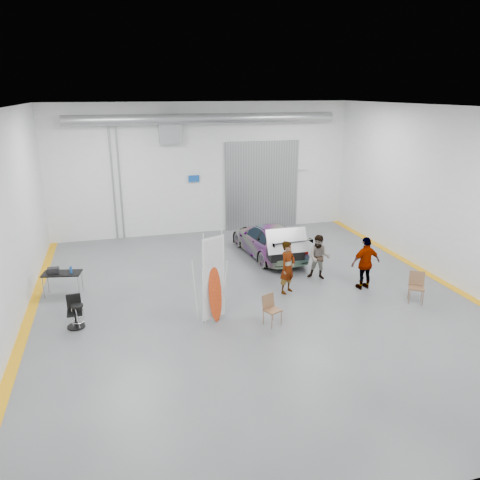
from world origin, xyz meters
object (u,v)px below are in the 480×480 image
object	(u,v)px
folding_chair_near	(272,316)
shop_stool	(78,317)
person_c	(366,263)
person_b	(319,257)
sedan_car	(269,240)
person_a	(288,267)
office_chair	(75,313)
surfboard_display	(211,286)
work_table	(60,273)
folding_chair_far	(415,293)

from	to	relation	value
folding_chair_near	shop_stool	world-z (taller)	folding_chair_near
person_c	person_b	bearing A→B (deg)	-51.12
sedan_car	person_a	xyz separation A→B (m)	(-0.58, -3.67, 0.24)
folding_chair_near	office_chair	xyz separation A→B (m)	(-5.46, 1.37, 0.13)
folding_chair_near	surfboard_display	bearing A→B (deg)	135.18
shop_stool	work_table	xyz separation A→B (m)	(-0.66, 2.56, 0.41)
person_a	person_c	world-z (taller)	person_c
person_a	person_c	distance (m)	2.68
person_b	shop_stool	distance (m)	8.29
sedan_car	person_c	xyz separation A→B (m)	(2.07, -4.06, 0.26)
surfboard_display	work_table	xyz separation A→B (m)	(-4.41, 3.17, -0.34)
sedan_car	person_c	distance (m)	4.56
person_a	shop_stool	xyz separation A→B (m)	(-6.61, -0.76, -0.54)
person_c	folding_chair_far	bearing A→B (deg)	121.64
surfboard_display	office_chair	bearing A→B (deg)	144.49
sedan_car	folding_chair_near	distance (m)	5.99
sedan_car	shop_stool	xyz separation A→B (m)	(-7.19, -4.43, -0.30)
office_chair	folding_chair_near	bearing A→B (deg)	-17.01
folding_chair_far	surfboard_display	bearing A→B (deg)	-152.85
sedan_car	shop_stool	bearing A→B (deg)	26.35
person_a	office_chair	distance (m)	6.74
person_b	folding_chair_near	distance (m)	4.00
person_a	surfboard_display	size ratio (longest dim) A/B	0.65
surfboard_display	folding_chair_near	distance (m)	1.95
office_chair	person_c	bearing A→B (deg)	-1.30
shop_stool	work_table	bearing A→B (deg)	104.52
person_b	office_chair	xyz separation A→B (m)	(-8.21, -1.48, -0.40)
work_table	surfboard_display	bearing A→B (deg)	-35.76
person_a	person_c	size ratio (longest dim) A/B	0.98
person_c	shop_stool	world-z (taller)	person_c
shop_stool	person_b	bearing A→B (deg)	11.10
work_table	office_chair	world-z (taller)	work_table
folding_chair_near	work_table	size ratio (longest dim) A/B	0.68
person_a	person_c	bearing A→B (deg)	-42.00
person_b	surfboard_display	xyz separation A→B (m)	(-4.38, -2.21, 0.30)
surfboard_display	folding_chair_far	bearing A→B (deg)	-28.72
folding_chair_near	office_chair	world-z (taller)	office_chair
person_a	shop_stool	distance (m)	6.67
work_table	folding_chair_far	bearing A→B (deg)	-18.30
person_c	folding_chair_near	size ratio (longest dim) A/B	2.05
work_table	office_chair	bearing A→B (deg)	-76.67
folding_chair_far	shop_stool	bearing A→B (deg)	-154.83
person_a	folding_chair_far	size ratio (longest dim) A/B	1.83
person_b	shop_stool	world-z (taller)	person_b
folding_chair_near	shop_stool	xyz separation A→B (m)	(-5.38, 1.26, 0.08)
person_a	person_b	bearing A→B (deg)	-4.77
surfboard_display	folding_chair_far	xyz separation A→B (m)	(6.53, -0.44, -0.80)
person_a	folding_chair_far	distance (m)	4.14
person_a	person_b	xyz separation A→B (m)	(1.52, 0.84, -0.08)
person_a	shop_stool	size ratio (longest dim) A/B	2.49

